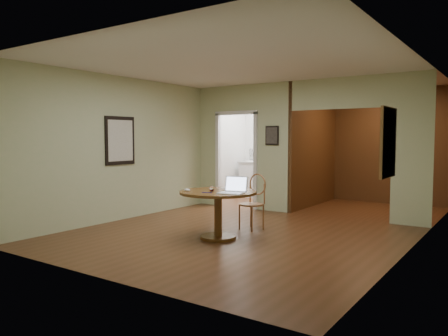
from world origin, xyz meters
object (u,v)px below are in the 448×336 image
Objects in this scene: chair at (254,198)px; open_laptop at (233,189)px; dining_table at (218,203)px; closed_laptop at (229,189)px.

open_laptop reaches higher than chair.
dining_table is at bearing -84.16° from chair.
chair is 2.74× the size of closed_laptop.
dining_table is at bearing -105.69° from closed_laptop.
chair reaches higher than dining_table.
open_laptop is 0.40m from closed_laptop.
closed_laptop reaches higher than dining_table.
dining_table is 0.29m from closed_laptop.
closed_laptop is (-0.27, 0.30, -0.05)m from open_laptop.
dining_table is at bearing 153.17° from open_laptop.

